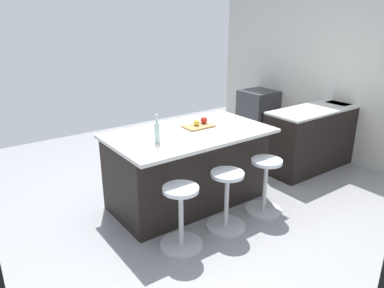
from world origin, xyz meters
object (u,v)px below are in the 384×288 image
object	(u,v)px
stool_by_window	(265,187)
water_bottle	(157,132)
stool_middle	(226,202)
stool_near_camera	(181,219)
cutting_board	(198,126)
kitchen_island	(187,167)
oven_range	(258,114)
apple_red	(204,120)
apple_yellow	(197,123)

from	to	relation	value
stool_by_window	water_bottle	world-z (taller)	water_bottle
stool_middle	stool_near_camera	xyz separation A→B (m)	(0.60, 0.00, 0.00)
stool_middle	cutting_board	size ratio (longest dim) A/B	1.85
kitchen_island	water_bottle	world-z (taller)	water_bottle
oven_range	kitchen_island	bearing A→B (deg)	27.04
stool_near_camera	water_bottle	bearing A→B (deg)	-98.98
kitchen_island	water_bottle	bearing A→B (deg)	18.18
stool_near_camera	apple_red	world-z (taller)	apple_red
stool_by_window	apple_yellow	bearing A→B (deg)	-61.61
stool_middle	stool_near_camera	bearing A→B (deg)	0.00
kitchen_island	cutting_board	bearing A→B (deg)	-169.96
apple_yellow	stool_middle	bearing A→B (deg)	77.49
apple_red	water_bottle	size ratio (longest dim) A/B	0.27
oven_range	kitchen_island	xyz separation A→B (m)	(2.57, 1.31, 0.03)
stool_near_camera	stool_by_window	bearing A→B (deg)	180.00
oven_range	water_bottle	world-z (taller)	water_bottle
oven_range	stool_near_camera	size ratio (longest dim) A/B	1.35
cutting_board	apple_red	bearing A→B (deg)	-162.18
stool_middle	cutting_board	distance (m)	1.02
apple_red	apple_yellow	bearing A→B (deg)	8.83
stool_near_camera	apple_yellow	xyz separation A→B (m)	(-0.78, -0.79, 0.68)
oven_range	cutting_board	xyz separation A→B (m)	(2.37, 1.28, 0.50)
cutting_board	apple_red	size ratio (longest dim) A/B	4.24
stool_middle	water_bottle	size ratio (longest dim) A/B	2.13
stool_by_window	apple_yellow	xyz separation A→B (m)	(0.43, -0.79, 0.68)
stool_near_camera	water_bottle	xyz separation A→B (m)	(-0.09, -0.57, 0.75)
stool_near_camera	stool_middle	bearing A→B (deg)	180.00
oven_range	apple_yellow	bearing A→B (deg)	27.78
water_bottle	apple_red	bearing A→B (deg)	-163.73
kitchen_island	stool_near_camera	bearing A→B (deg)	50.86
oven_range	apple_yellow	world-z (taller)	apple_yellow
apple_red	oven_range	bearing A→B (deg)	-151.28
kitchen_island	cutting_board	distance (m)	0.51
apple_yellow	apple_red	bearing A→B (deg)	-171.17
oven_range	stool_by_window	bearing A→B (deg)	46.18
stool_by_window	apple_red	size ratio (longest dim) A/B	7.86
cutting_board	oven_range	bearing A→B (deg)	-151.75
stool_by_window	stool_near_camera	xyz separation A→B (m)	(1.20, 0.00, 0.00)
oven_range	stool_middle	xyz separation A→B (m)	(2.57, 2.05, -0.13)
oven_range	water_bottle	size ratio (longest dim) A/B	2.88
kitchen_island	water_bottle	distance (m)	0.80
stool_middle	cutting_board	xyz separation A→B (m)	(-0.19, -0.77, 0.64)
water_bottle	kitchen_island	bearing A→B (deg)	-161.82
kitchen_island	water_bottle	size ratio (longest dim) A/B	6.10
stool_near_camera	cutting_board	distance (m)	1.28
kitchen_island	apple_yellow	distance (m)	0.55
kitchen_island	cutting_board	world-z (taller)	cutting_board
cutting_board	apple_yellow	size ratio (longest dim) A/B	4.83
oven_range	water_bottle	bearing A→B (deg)	25.65
kitchen_island	stool_by_window	world-z (taller)	kitchen_island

